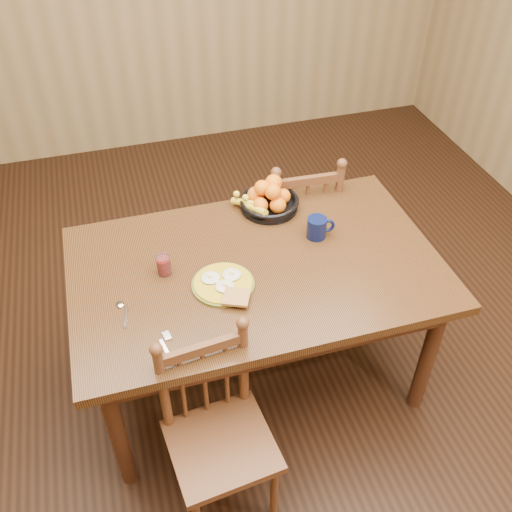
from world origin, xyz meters
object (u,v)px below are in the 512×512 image
object	(u,v)px
dining_table	(256,279)
chair_near	(218,435)
coffee_mug	(318,227)
fruit_bowl	(268,199)
chair_far	(297,226)
breakfast_plate	(224,284)

from	to	relation	value
dining_table	chair_near	xyz separation A→B (m)	(-0.32, -0.56, -0.24)
dining_table	chair_near	size ratio (longest dim) A/B	1.85
dining_table	coffee_mug	distance (m)	0.37
dining_table	fruit_bowl	xyz separation A→B (m)	(0.17, 0.38, 0.14)
coffee_mug	fruit_bowl	xyz separation A→B (m)	(-0.15, 0.27, 0.00)
chair_near	fruit_bowl	distance (m)	1.13
chair_far	coffee_mug	distance (m)	0.59
coffee_mug	fruit_bowl	world-z (taller)	fruit_bowl
coffee_mug	fruit_bowl	bearing A→B (deg)	119.24
dining_table	fruit_bowl	world-z (taller)	fruit_bowl
chair_far	coffee_mug	bearing A→B (deg)	82.80
dining_table	breakfast_plate	size ratio (longest dim) A/B	5.26
chair_near	coffee_mug	xyz separation A→B (m)	(0.64, 0.67, 0.38)
fruit_bowl	chair_far	bearing A→B (deg)	39.69
chair_far	coffee_mug	xyz separation A→B (m)	(-0.08, -0.46, 0.36)
breakfast_plate	fruit_bowl	bearing A→B (deg)	54.17
dining_table	chair_near	world-z (taller)	chair_near
dining_table	breakfast_plate	xyz separation A→B (m)	(-0.17, -0.09, 0.10)
dining_table	coffee_mug	world-z (taller)	coffee_mug
chair_far	breakfast_plate	world-z (taller)	chair_far
fruit_bowl	dining_table	bearing A→B (deg)	-114.52
chair_near	coffee_mug	world-z (taller)	chair_near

